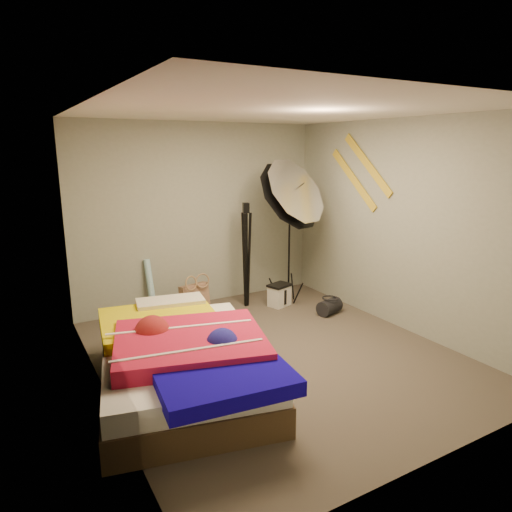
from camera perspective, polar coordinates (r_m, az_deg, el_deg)
floor at (r=5.00m, az=2.46°, el=-12.19°), size 4.00×4.00×0.00m
ceiling at (r=4.53m, az=2.78°, el=17.70°), size 4.00×4.00×0.00m
wall_back at (r=6.36m, az=-7.06°, el=5.07°), size 3.50×0.00×3.50m
wall_front at (r=3.15m, az=22.41°, el=-4.40°), size 3.50×0.00×3.50m
wall_left at (r=3.98m, az=-19.27°, el=-0.57°), size 0.00×4.00×4.00m
wall_right at (r=5.72m, az=17.66°, el=3.61°), size 0.00×4.00×4.00m
tote_bag at (r=6.14m, az=-7.65°, el=-5.35°), size 0.43×0.25×0.41m
wrapping_roll at (r=6.21m, az=-13.04°, el=-3.76°), size 0.13×0.22×0.73m
camera_case at (r=6.40m, az=2.94°, el=-4.99°), size 0.34×0.28×0.29m
duffel_bag at (r=6.17m, az=9.16°, el=-6.27°), size 0.38×0.30×0.20m
wall_stripe_upper at (r=6.06m, az=13.79°, el=11.03°), size 0.02×0.91×0.78m
wall_stripe_lower at (r=6.25m, az=12.11°, el=9.34°), size 0.02×0.91×0.78m
bed at (r=4.27m, az=-9.05°, el=-12.64°), size 1.80×2.36×0.59m
photo_umbrella at (r=6.08m, az=4.15°, el=7.42°), size 1.15×0.96×2.13m
camera_tripod at (r=6.21m, az=-1.24°, el=1.01°), size 0.10×0.10×1.45m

